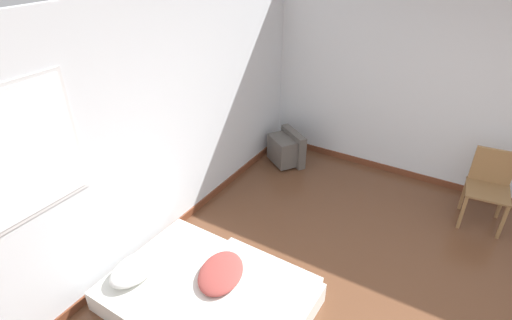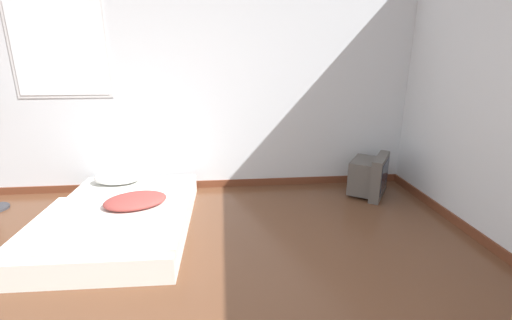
{
  "view_description": "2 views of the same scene",
  "coord_description": "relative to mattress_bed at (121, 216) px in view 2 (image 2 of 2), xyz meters",
  "views": [
    {
      "loc": [
        -2.5,
        0.15,
        3.03
      ],
      "look_at": [
        0.89,
        2.2,
        0.73
      ],
      "focal_mm": 28.0,
      "sensor_mm": 36.0,
      "label": 1
    },
    {
      "loc": [
        0.42,
        -1.22,
        1.61
      ],
      "look_at": [
        0.75,
        2.12,
        0.56
      ],
      "focal_mm": 24.0,
      "sensor_mm": 36.0,
      "label": 2
    }
  ],
  "objects": [
    {
      "name": "mattress_bed",
      "position": [
        0.0,
        0.0,
        0.0
      ],
      "size": [
        1.3,
        1.81,
        0.36
      ],
      "color": "silver",
      "rests_on": "ground_plane"
    },
    {
      "name": "crt_tv",
      "position": [
        2.7,
        0.6,
        0.09
      ],
      "size": [
        0.6,
        0.63,
        0.49
      ],
      "color": "#56514C",
      "rests_on": "ground_plane"
    },
    {
      "name": "wall_back",
      "position": [
        0.55,
        1.04,
        1.15
      ],
      "size": [
        7.76,
        0.08,
        2.6
      ],
      "color": "silver",
      "rests_on": "ground_plane"
    }
  ]
}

